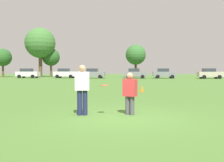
{
  "coord_description": "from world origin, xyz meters",
  "views": [
    {
      "loc": [
        0.52,
        -8.28,
        1.59
      ],
      "look_at": [
        -0.59,
        2.23,
        1.11
      ],
      "focal_mm": 40.15,
      "sensor_mm": 36.0,
      "label": 1
    }
  ],
  "objects_px": {
    "parked_car_mid_left": "(65,73)",
    "parked_car_mid_right": "(135,73)",
    "parked_car_near_left": "(28,73)",
    "player_thrower": "(82,87)",
    "parked_car_far_right": "(210,73)",
    "parked_car_near_right": "(164,73)",
    "player_defender": "(130,91)",
    "parked_car_center": "(93,73)",
    "traffic_cone": "(142,89)",
    "frisbee": "(105,85)"
  },
  "relations": [
    {
      "from": "parked_car_center",
      "to": "parked_car_far_right",
      "type": "distance_m",
      "value": 20.96
    },
    {
      "from": "parked_car_mid_left",
      "to": "player_thrower",
      "type": "bearing_deg",
      "value": -72.45
    },
    {
      "from": "parked_car_far_right",
      "to": "parked_car_near_right",
      "type": "bearing_deg",
      "value": 171.63
    },
    {
      "from": "traffic_cone",
      "to": "parked_car_near_left",
      "type": "relative_size",
      "value": 0.11
    },
    {
      "from": "parked_car_mid_right",
      "to": "parked_car_far_right",
      "type": "relative_size",
      "value": 1.0
    },
    {
      "from": "player_thrower",
      "to": "parked_car_far_right",
      "type": "distance_m",
      "value": 40.12
    },
    {
      "from": "frisbee",
      "to": "parked_car_mid_left",
      "type": "relative_size",
      "value": 0.06
    },
    {
      "from": "player_defender",
      "to": "parked_car_mid_left",
      "type": "xyz_separation_m",
      "value": [
        -13.82,
        38.24,
        0.1
      ]
    },
    {
      "from": "parked_car_near_left",
      "to": "parked_car_far_right",
      "type": "relative_size",
      "value": 1.0
    },
    {
      "from": "parked_car_near_left",
      "to": "parked_car_center",
      "type": "xyz_separation_m",
      "value": [
        12.72,
        0.17,
        0.0
      ]
    },
    {
      "from": "traffic_cone",
      "to": "parked_car_near_left",
      "type": "distance_m",
      "value": 35.12
    },
    {
      "from": "parked_car_near_left",
      "to": "parked_car_mid_right",
      "type": "xyz_separation_m",
      "value": [
        20.44,
        0.43,
        0.0
      ]
    },
    {
      "from": "parked_car_far_right",
      "to": "frisbee",
      "type": "bearing_deg",
      "value": -110.18
    },
    {
      "from": "frisbee",
      "to": "parked_car_far_right",
      "type": "height_order",
      "value": "parked_car_far_right"
    },
    {
      "from": "parked_car_mid_left",
      "to": "parked_car_center",
      "type": "relative_size",
      "value": 1.0
    },
    {
      "from": "traffic_cone",
      "to": "parked_car_center",
      "type": "relative_size",
      "value": 0.11
    },
    {
      "from": "parked_car_near_right",
      "to": "parked_car_far_right",
      "type": "xyz_separation_m",
      "value": [
        7.87,
        -1.16,
        0.0
      ]
    },
    {
      "from": "frisbee",
      "to": "parked_car_far_right",
      "type": "distance_m",
      "value": 39.86
    },
    {
      "from": "player_thrower",
      "to": "player_defender",
      "type": "bearing_deg",
      "value": 9.09
    },
    {
      "from": "parked_car_far_right",
      "to": "parked_car_mid_left",
      "type": "bearing_deg",
      "value": 177.64
    },
    {
      "from": "frisbee",
      "to": "parked_car_near_left",
      "type": "distance_m",
      "value": 42.35
    },
    {
      "from": "traffic_cone",
      "to": "parked_car_mid_left",
      "type": "height_order",
      "value": "parked_car_mid_left"
    },
    {
      "from": "frisbee",
      "to": "parked_car_mid_right",
      "type": "bearing_deg",
      "value": 89.22
    },
    {
      "from": "parked_car_mid_left",
      "to": "parked_car_center",
      "type": "xyz_separation_m",
      "value": [
        5.75,
        -0.98,
        0.0
      ]
    },
    {
      "from": "player_thrower",
      "to": "player_defender",
      "type": "relative_size",
      "value": 1.18
    },
    {
      "from": "traffic_cone",
      "to": "parked_car_mid_left",
      "type": "distance_m",
      "value": 32.4
    },
    {
      "from": "parked_car_near_right",
      "to": "player_thrower",
      "type": "bearing_deg",
      "value": -99.81
    },
    {
      "from": "parked_car_near_left",
      "to": "parked_car_center",
      "type": "bearing_deg",
      "value": 0.76
    },
    {
      "from": "traffic_cone",
      "to": "parked_car_far_right",
      "type": "distance_m",
      "value": 30.54
    },
    {
      "from": "parked_car_mid_left",
      "to": "parked_car_mid_right",
      "type": "relative_size",
      "value": 1.0
    },
    {
      "from": "parked_car_mid_left",
      "to": "parked_car_far_right",
      "type": "height_order",
      "value": "same"
    },
    {
      "from": "player_thrower",
      "to": "parked_car_mid_left",
      "type": "relative_size",
      "value": 0.41
    },
    {
      "from": "parked_car_near_left",
      "to": "parked_car_mid_right",
      "type": "bearing_deg",
      "value": 1.2
    },
    {
      "from": "player_defender",
      "to": "frisbee",
      "type": "height_order",
      "value": "player_defender"
    },
    {
      "from": "player_thrower",
      "to": "parked_car_far_right",
      "type": "bearing_deg",
      "value": 68.76
    },
    {
      "from": "frisbee",
      "to": "traffic_cone",
      "type": "height_order",
      "value": "frisbee"
    },
    {
      "from": "player_thrower",
      "to": "traffic_cone",
      "type": "distance_m",
      "value": 9.75
    },
    {
      "from": "player_defender",
      "to": "parked_car_near_left",
      "type": "relative_size",
      "value": 0.35
    },
    {
      "from": "player_thrower",
      "to": "parked_car_far_right",
      "type": "xyz_separation_m",
      "value": [
        14.53,
        37.4,
        -0.07
      ]
    },
    {
      "from": "traffic_cone",
      "to": "player_thrower",
      "type": "bearing_deg",
      "value": -103.07
    },
    {
      "from": "player_defender",
      "to": "parked_car_mid_right",
      "type": "relative_size",
      "value": 0.35
    },
    {
      "from": "parked_car_center",
      "to": "traffic_cone",
      "type": "bearing_deg",
      "value": -72.91
    },
    {
      "from": "frisbee",
      "to": "player_defender",
      "type": "bearing_deg",
      "value": 17.82
    },
    {
      "from": "parked_car_far_right",
      "to": "parked_car_center",
      "type": "bearing_deg",
      "value": 179.66
    },
    {
      "from": "parked_car_mid_left",
      "to": "traffic_cone",
      "type": "bearing_deg",
      "value": -63.66
    },
    {
      "from": "traffic_cone",
      "to": "parked_car_mid_left",
      "type": "relative_size",
      "value": 0.11
    },
    {
      "from": "parked_car_mid_left",
      "to": "parked_car_near_left",
      "type": "bearing_deg",
      "value": -170.66
    },
    {
      "from": "player_defender",
      "to": "parked_car_mid_right",
      "type": "height_order",
      "value": "parked_car_mid_right"
    },
    {
      "from": "traffic_cone",
      "to": "player_defender",
      "type": "bearing_deg",
      "value": -93.44
    },
    {
      "from": "parked_car_mid_left",
      "to": "parked_car_far_right",
      "type": "xyz_separation_m",
      "value": [
        26.71,
        -1.1,
        0.0
      ]
    }
  ]
}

